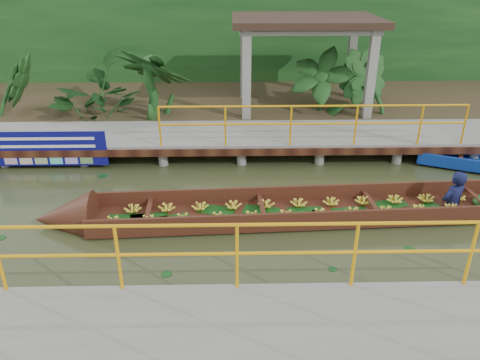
{
  "coord_description": "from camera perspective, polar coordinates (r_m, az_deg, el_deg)",
  "views": [
    {
      "loc": [
        0.73,
        -8.3,
        4.81
      ],
      "look_at": [
        0.91,
        0.5,
        0.6
      ],
      "focal_mm": 35.0,
      "sensor_mm": 36.0,
      "label": 1
    }
  ],
  "objects": [
    {
      "name": "land_strip",
      "position": [
        16.47,
        -3.74,
        9.35
      ],
      "size": [
        30.0,
        8.0,
        0.45
      ],
      "primitive_type": "cube",
      "color": "#362C1B",
      "rests_on": "ground"
    },
    {
      "name": "foliage_backdrop",
      "position": [
        18.53,
        -3.6,
        16.8
      ],
      "size": [
        30.0,
        0.8,
        4.0
      ],
      "primitive_type": "cube",
      "color": "#123A16",
      "rests_on": "ground"
    },
    {
      "name": "ground",
      "position": [
        9.62,
        -5.4,
        -4.56
      ],
      "size": [
        80.0,
        80.0,
        0.0
      ],
      "primitive_type": "plane",
      "color": "#32371B",
      "rests_on": "ground"
    },
    {
      "name": "vendor_boat",
      "position": [
        9.71,
        10.75,
        -3.23
      ],
      "size": [
        11.29,
        1.69,
        2.11
      ],
      "rotation": [
        0.0,
        0.0,
        0.05
      ],
      "color": "#3D1E10",
      "rests_on": "ground"
    },
    {
      "name": "pavilion",
      "position": [
        14.91,
        7.94,
        17.65
      ],
      "size": [
        4.4,
        3.0,
        3.0
      ],
      "color": "gray",
      "rests_on": "ground"
    },
    {
      "name": "blue_banner",
      "position": [
        12.43,
        -22.31,
        3.57
      ],
      "size": [
        2.85,
        0.04,
        0.89
      ],
      "color": "#0D0C67",
      "rests_on": "ground"
    },
    {
      "name": "far_dock",
      "position": [
        12.53,
        -4.39,
        5.25
      ],
      "size": [
        16.0,
        2.06,
        1.66
      ],
      "color": "gray",
      "rests_on": "ground"
    },
    {
      "name": "tropical_plants",
      "position": [
        14.24,
        -11.42,
        11.31
      ],
      "size": [
        14.56,
        1.56,
        1.95
      ],
      "color": "#123A16",
      "rests_on": "ground"
    }
  ]
}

